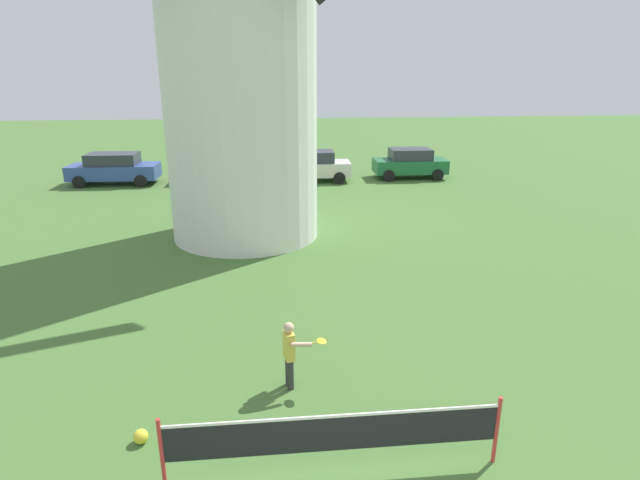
# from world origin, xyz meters

# --- Properties ---
(windmill) EXTENTS (7.21, 5.69, 14.33)m
(windmill) POSITION_xyz_m (-1.63, 13.38, 7.36)
(windmill) COLOR white
(windmill) RESTS_ON ground_plane
(tennis_net) EXTENTS (4.77, 0.06, 1.10)m
(tennis_net) POSITION_xyz_m (-0.01, 1.95, 0.68)
(tennis_net) COLOR red
(tennis_net) RESTS_ON ground_plane
(player_far) EXTENTS (0.80, 0.43, 1.29)m
(player_far) POSITION_xyz_m (-0.52, 4.13, 0.73)
(player_far) COLOR #333338
(player_far) RESTS_ON ground_plane
(stray_ball) EXTENTS (0.23, 0.23, 0.23)m
(stray_ball) POSITION_xyz_m (-2.90, 2.88, 0.11)
(stray_ball) COLOR yellow
(stray_ball) RESTS_ON ground_plane
(parked_car_blue) EXTENTS (4.38, 1.97, 1.56)m
(parked_car_blue) POSITION_xyz_m (-8.57, 22.60, 0.81)
(parked_car_blue) COLOR #334C99
(parked_car_blue) RESTS_ON ground_plane
(parked_car_red) EXTENTS (3.93, 1.98, 1.56)m
(parked_car_red) POSITION_xyz_m (-3.37, 22.69, 0.81)
(parked_car_red) COLOR red
(parked_car_red) RESTS_ON ground_plane
(parked_car_cream) EXTENTS (3.96, 1.99, 1.56)m
(parked_car_cream) POSITION_xyz_m (1.45, 22.38, 0.81)
(parked_car_cream) COLOR silver
(parked_car_cream) RESTS_ON ground_plane
(parked_car_green) EXTENTS (3.85, 1.95, 1.56)m
(parked_car_green) POSITION_xyz_m (6.70, 22.67, 0.81)
(parked_car_green) COLOR #1E6638
(parked_car_green) RESTS_ON ground_plane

